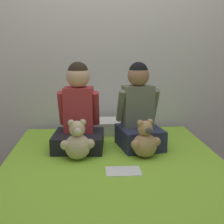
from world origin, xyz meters
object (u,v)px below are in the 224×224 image
at_px(sign_card, 123,171).
at_px(teddy_bear_held_by_right_child, 145,141).
at_px(pillow_at_headboard, 108,126).
at_px(child_on_right, 139,114).
at_px(child_on_left, 79,115).
at_px(bed, 116,202).
at_px(teddy_bear_held_by_left_child, 77,143).

bearing_deg(sign_card, teddy_bear_held_by_right_child, 54.31).
distance_m(teddy_bear_held_by_right_child, pillow_at_headboard, 0.66).
bearing_deg(child_on_right, child_on_left, 168.98).
distance_m(child_on_right, pillow_at_headboard, 0.48).
relative_size(teddy_bear_held_by_right_child, sign_card, 1.25).
bearing_deg(child_on_left, sign_card, -55.57).
height_order(child_on_right, sign_card, child_on_right).
bearing_deg(bed, pillow_at_headboard, 90.00).
bearing_deg(child_on_left, bed, -55.80).
xyz_separation_m(bed, teddy_bear_held_by_right_child, (0.21, 0.17, 0.34)).
relative_size(child_on_right, pillow_at_headboard, 1.08).
bearing_deg(teddy_bear_held_by_right_child, child_on_right, 71.85).
height_order(teddy_bear_held_by_left_child, sign_card, teddy_bear_held_by_left_child).
bearing_deg(teddy_bear_held_by_left_child, sign_card, -45.00).
relative_size(bed, sign_card, 9.24).
bearing_deg(sign_card, bed, 121.23).
height_order(bed, sign_card, sign_card).
xyz_separation_m(teddy_bear_held_by_left_child, sign_card, (0.28, -0.23, -0.11)).
xyz_separation_m(teddy_bear_held_by_left_child, pillow_at_headboard, (0.24, 0.63, -0.06)).
bearing_deg(sign_card, child_on_right, 70.97).
xyz_separation_m(child_on_left, pillow_at_headboard, (0.24, 0.38, -0.19)).
bearing_deg(pillow_at_headboard, teddy_bear_held_by_right_child, -71.55).
xyz_separation_m(child_on_right, pillow_at_headboard, (-0.20, 0.39, -0.19)).
relative_size(child_on_left, sign_card, 2.99).
height_order(teddy_bear_held_by_right_child, sign_card, teddy_bear_held_by_right_child).
relative_size(child_on_left, teddy_bear_held_by_right_child, 2.40).
distance_m(bed, child_on_right, 0.67).
bearing_deg(teddy_bear_held_by_left_child, child_on_right, 23.80).
relative_size(teddy_bear_held_by_left_child, pillow_at_headboard, 0.47).
distance_m(child_on_left, child_on_right, 0.44).
relative_size(child_on_right, teddy_bear_held_by_right_child, 2.39).
height_order(child_on_right, pillow_at_headboard, child_on_right).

